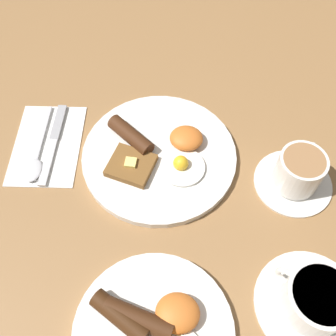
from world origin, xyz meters
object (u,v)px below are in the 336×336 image
at_px(spoon, 35,162).
at_px(breakfast_plate_far, 153,329).
at_px(breakfast_plate_near, 159,154).
at_px(teacup_near, 298,173).
at_px(knife, 54,139).
at_px(teacup_far, 314,300).

bearing_deg(spoon, breakfast_plate_far, 40.86).
bearing_deg(spoon, breakfast_plate_near, 96.85).
bearing_deg(teacup_near, spoon, 0.19).
height_order(breakfast_plate_far, knife, breakfast_plate_far).
xyz_separation_m(teacup_far, spoon, (0.48, -0.21, -0.02)).
relative_size(breakfast_plate_near, knife, 1.53).
bearing_deg(knife, teacup_far, 58.06).
bearing_deg(breakfast_plate_near, breakfast_plate_far, 94.23).
bearing_deg(knife, breakfast_plate_near, 82.38).
relative_size(knife, spoon, 1.05).
distance_m(breakfast_plate_near, teacup_near, 0.25).
bearing_deg(breakfast_plate_far, knife, -55.16).
relative_size(breakfast_plate_near, breakfast_plate_far, 1.22).
bearing_deg(teacup_far, breakfast_plate_near, -44.33).
bearing_deg(breakfast_plate_far, teacup_near, -129.50).
relative_size(breakfast_plate_near, teacup_near, 2.05).
xyz_separation_m(breakfast_plate_far, teacup_near, (-0.23, -0.27, 0.02)).
bearing_deg(knife, breakfast_plate_far, 33.36).
relative_size(teacup_near, spoon, 0.78).
relative_size(teacup_far, knife, 0.90).
relative_size(teacup_far, spoon, 0.94).
xyz_separation_m(breakfast_plate_near, teacup_far, (-0.26, 0.25, 0.02)).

